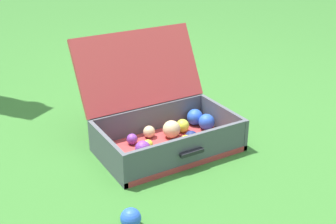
# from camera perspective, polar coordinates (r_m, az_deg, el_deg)

# --- Properties ---
(ground_plane) EXTENTS (16.00, 16.00, 0.00)m
(ground_plane) POSITION_cam_1_polar(r_m,az_deg,el_deg) (2.06, 1.63, -4.44)
(ground_plane) COLOR #336B28
(open_suitcase) EXTENTS (0.61, 0.57, 0.48)m
(open_suitcase) POSITION_cam_1_polar(r_m,az_deg,el_deg) (2.04, -0.73, -1.36)
(open_suitcase) COLOR #B23838
(open_suitcase) RESTS_ON ground
(stray_ball_on_grass) EXTENTS (0.07, 0.07, 0.07)m
(stray_ball_on_grass) POSITION_cam_1_polar(r_m,az_deg,el_deg) (1.57, -4.78, -13.35)
(stray_ball_on_grass) COLOR blue
(stray_ball_on_grass) RESTS_ON ground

